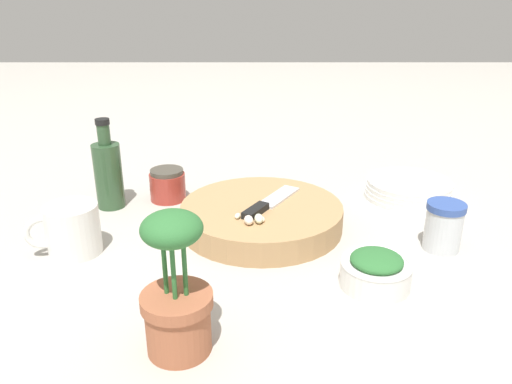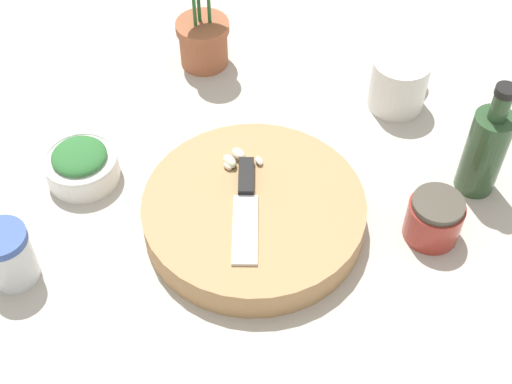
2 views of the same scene
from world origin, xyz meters
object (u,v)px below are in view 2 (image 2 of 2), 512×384
at_px(cutting_board, 253,214).
at_px(honey_jar, 434,218).
at_px(chef_knife, 246,203).
at_px(potted_herb, 202,25).
at_px(herb_bowl, 81,164).
at_px(garlic_cloves, 236,159).
at_px(spice_jar, 8,256).
at_px(oil_bottle, 485,149).
at_px(coffee_mug, 399,83).

relative_size(cutting_board, honey_jar, 4.01).
bearing_deg(chef_knife, potted_herb, -77.90).
bearing_deg(herb_bowl, garlic_cloves, -34.21).
height_order(cutting_board, chef_knife, chef_knife).
xyz_separation_m(garlic_cloves, potted_herb, (0.09, 0.28, 0.02)).
distance_m(cutting_board, potted_herb, 0.38).
height_order(garlic_cloves, spice_jar, spice_jar).
distance_m(garlic_cloves, oil_bottle, 0.36).
distance_m(herb_bowl, oil_bottle, 0.59).
relative_size(honey_jar, oil_bottle, 0.41).
height_order(chef_knife, oil_bottle, oil_bottle).
height_order(coffee_mug, potted_herb, potted_herb).
relative_size(garlic_cloves, spice_jar, 0.68).
distance_m(cutting_board, coffee_mug, 0.35).
bearing_deg(coffee_mug, chef_knife, -164.10).
height_order(cutting_board, herb_bowl, herb_bowl).
height_order(garlic_cloves, coffee_mug, coffee_mug).
bearing_deg(cutting_board, herb_bowl, 129.78).
distance_m(coffee_mug, honey_jar, 0.28).
bearing_deg(potted_herb, honey_jar, -79.12).
bearing_deg(oil_bottle, spice_jar, 163.41).
height_order(herb_bowl, coffee_mug, coffee_mug).
distance_m(cutting_board, spice_jar, 0.33).
relative_size(garlic_cloves, potted_herb, 0.31).
xyz_separation_m(garlic_cloves, coffee_mug, (0.32, 0.02, -0.01)).
relative_size(chef_knife, honey_jar, 2.17).
bearing_deg(coffee_mug, cutting_board, -163.43).
distance_m(cutting_board, honey_jar, 0.25).
xyz_separation_m(cutting_board, coffee_mug, (0.34, 0.10, 0.02)).
relative_size(coffee_mug, oil_bottle, 0.65).
xyz_separation_m(chef_knife, garlic_cloves, (0.03, 0.08, 0.00)).
bearing_deg(spice_jar, cutting_board, -15.28).
height_order(herb_bowl, spice_jar, spice_jar).
height_order(coffee_mug, oil_bottle, oil_bottle).
distance_m(herb_bowl, coffee_mug, 0.52).
bearing_deg(chef_knife, cutting_board, -156.05).
distance_m(spice_jar, coffee_mug, 0.66).
distance_m(chef_knife, coffee_mug, 0.36).
xyz_separation_m(cutting_board, honey_jar, (0.21, -0.14, 0.01)).
relative_size(herb_bowl, honey_jar, 1.43).
xyz_separation_m(honey_jar, potted_herb, (-0.10, 0.50, 0.05)).
height_order(spice_jar, potted_herb, potted_herb).
xyz_separation_m(herb_bowl, oil_bottle, (0.50, -0.31, 0.05)).
xyz_separation_m(chef_knife, oil_bottle, (0.34, -0.11, 0.02)).
relative_size(herb_bowl, potted_herb, 0.58).
distance_m(honey_jar, oil_bottle, 0.13).
bearing_deg(spice_jar, chef_knife, -15.54).
bearing_deg(spice_jar, potted_herb, 32.06).
height_order(garlic_cloves, honey_jar, honey_jar).
bearing_deg(potted_herb, spice_jar, -147.94).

